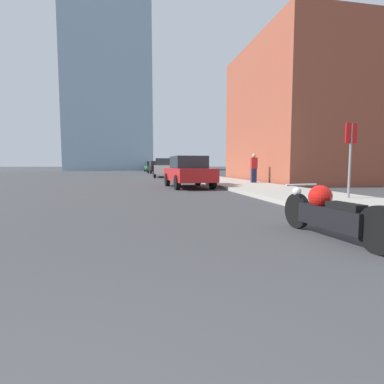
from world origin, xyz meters
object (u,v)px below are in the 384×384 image
Objects in this scene: motorcycle at (329,212)px; parked_car_green at (151,167)px; stop_sign at (351,147)px; pedestrian at (254,168)px; parked_car_red at (188,172)px; parked_car_black at (156,167)px; parked_car_blue at (148,167)px; parked_car_white at (164,168)px.

motorcycle is 47.38m from parked_car_green.
pedestrian is at bearing 88.10° from stop_sign.
parked_car_red is 4.07m from pedestrian.
parked_car_red is at bearing 117.74° from stop_sign.
pedestrian reaches higher than parked_car_black.
parked_car_black is at bearing 85.67° from parked_car_red.
parked_car_blue is at bearing 85.84° from parked_car_red.
parked_car_white is at bearing 85.84° from parked_car_red.
parked_car_red is 0.92× the size of parked_car_white.
parked_car_white is at bearing 100.03° from stop_sign.
parked_car_black is at bearing 84.48° from motorcycle.
parked_car_red is 26.04m from parked_car_black.
motorcycle is at bearing -94.21° from parked_car_black.
parked_car_black is at bearing -96.07° from parked_car_blue.
pedestrian is (3.70, 11.85, 0.57)m from motorcycle.
parked_car_green is (0.18, 36.52, 0.06)m from parked_car_red.
stop_sign reaches higher than parked_car_red.
parked_car_green is 1.07× the size of parked_car_blue.
parked_car_white is at bearing 107.45° from pedestrian.
parked_car_white is at bearing -94.99° from parked_car_green.
pedestrian is (0.27, 7.99, -0.69)m from stop_sign.
parked_car_red is at bearing -95.08° from parked_car_green.
parked_car_blue is (0.28, 36.08, -0.10)m from parked_car_white.
stop_sign is at bearing -65.97° from parked_car_red.
parked_car_green is at bearing 96.06° from pedestrian.
parked_car_green is 35.73m from pedestrian.
parked_car_red is at bearing 85.83° from motorcycle.
parked_car_red is 0.94× the size of parked_car_black.
parked_car_blue is at bearing 94.22° from pedestrian.
pedestrian reaches higher than parked_car_green.
motorcycle is at bearing -94.72° from parked_car_green.
parked_car_white is 1.05× the size of parked_car_green.
stop_sign is (3.44, 3.86, 1.27)m from motorcycle.
stop_sign is (3.50, -43.52, 0.81)m from parked_car_green.
parked_car_white is 12.82m from parked_car_black.
parked_car_black is 2.06× the size of stop_sign.
parked_car_black is (0.28, 26.04, 0.01)m from parked_car_red.
parked_car_red is at bearing -94.77° from parked_car_black.
stop_sign is (3.30, -56.30, 0.90)m from parked_car_blue.
parked_car_white is (0.10, 13.22, 0.07)m from parked_car_red.
parked_car_white is 20.55m from stop_sign.
parked_car_blue is (0.21, 12.78, -0.09)m from parked_car_green.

